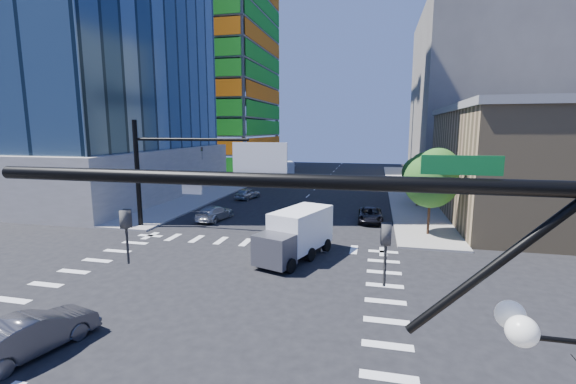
# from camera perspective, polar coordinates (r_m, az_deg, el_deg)

# --- Properties ---
(ground) EXTENTS (160.00, 160.00, 0.00)m
(ground) POSITION_cam_1_polar(r_m,az_deg,el_deg) (21.00, -11.94, -14.39)
(ground) COLOR black
(ground) RESTS_ON ground
(road_markings) EXTENTS (20.00, 20.00, 0.01)m
(road_markings) POSITION_cam_1_polar(r_m,az_deg,el_deg) (21.00, -11.94, -14.38)
(road_markings) COLOR silver
(road_markings) RESTS_ON ground
(sidewalk_ne) EXTENTS (5.00, 60.00, 0.15)m
(sidewalk_ne) POSITION_cam_1_polar(r_m,az_deg,el_deg) (58.12, 16.95, 0.66)
(sidewalk_ne) COLOR #9A9692
(sidewalk_ne) RESTS_ON ground
(sidewalk_nw) EXTENTS (5.00, 60.00, 0.15)m
(sidewalk_nw) POSITION_cam_1_polar(r_m,az_deg,el_deg) (61.60, -6.92, 1.47)
(sidewalk_nw) COLOR #9A9692
(sidewalk_nw) RESTS_ON ground
(construction_building) EXTENTS (25.16, 34.50, 70.60)m
(construction_building) POSITION_cam_1_polar(r_m,az_deg,el_deg) (88.49, -11.80, 19.66)
(construction_building) COLOR slate
(construction_building) RESTS_ON ground
(commercial_building) EXTENTS (20.50, 22.50, 10.60)m
(commercial_building) POSITION_cam_1_polar(r_m,az_deg,el_deg) (42.88, 35.89, 3.44)
(commercial_building) COLOR #967E57
(commercial_building) RESTS_ON ground
(bg_building_ne) EXTENTS (24.00, 30.00, 28.00)m
(bg_building_ne) POSITION_cam_1_polar(r_m,az_deg,el_deg) (74.97, 28.07, 12.52)
(bg_building_ne) COLOR #655E5B
(bg_building_ne) RESTS_ON ground
(signal_mast_se) EXTENTS (10.51, 2.48, 9.00)m
(signal_mast_se) POSITION_cam_1_polar(r_m,az_deg,el_deg) (7.14, 31.94, -20.18)
(signal_mast_se) COLOR black
(signal_mast_se) RESTS_ON sidewalk_se
(signal_mast_nw) EXTENTS (10.20, 0.40, 9.00)m
(signal_mast_nw) POSITION_cam_1_polar(r_m,az_deg,el_deg) (34.32, -19.40, 3.95)
(signal_mast_nw) COLOR black
(signal_mast_nw) RESTS_ON sidewalk_nw
(tree_south) EXTENTS (4.16, 4.16, 6.82)m
(tree_south) POSITION_cam_1_polar(r_m,az_deg,el_deg) (31.79, 20.68, 2.04)
(tree_south) COLOR #382316
(tree_south) RESTS_ON sidewalk_ne
(tree_north) EXTENTS (3.54, 3.52, 5.78)m
(tree_north) POSITION_cam_1_polar(r_m,az_deg,el_deg) (43.75, 18.97, 3.03)
(tree_north) COLOR #382316
(tree_north) RESTS_ON sidewalk_ne
(car_nb_far) EXTENTS (2.27, 4.66, 1.28)m
(car_nb_far) POSITION_cam_1_polar(r_m,az_deg,el_deg) (35.93, 12.10, -3.35)
(car_nb_far) COLOR black
(car_nb_far) RESTS_ON ground
(car_sb_near) EXTENTS (2.58, 4.86, 1.34)m
(car_sb_near) POSITION_cam_1_polar(r_m,az_deg,el_deg) (36.49, -10.79, -3.06)
(car_sb_near) COLOR silver
(car_sb_near) RESTS_ON ground
(car_sb_mid) EXTENTS (2.47, 4.15, 1.32)m
(car_sb_mid) POSITION_cam_1_polar(r_m,az_deg,el_deg) (46.96, -6.02, -0.22)
(car_sb_mid) COLOR #B1B5B9
(car_sb_mid) RESTS_ON ground
(car_sb_cross) EXTENTS (2.76, 4.91, 1.53)m
(car_sb_cross) POSITION_cam_1_polar(r_m,az_deg,el_deg) (18.17, -33.63, -17.06)
(car_sb_cross) COLOR #47464B
(car_sb_cross) RESTS_ON ground
(box_truck_near) EXTENTS (4.32, 6.45, 3.12)m
(box_truck_near) POSITION_cam_1_polar(r_m,az_deg,el_deg) (25.08, 0.85, -6.88)
(box_truck_near) COLOR black
(box_truck_near) RESTS_ON ground
(box_truck_far) EXTENTS (3.94, 5.93, 2.87)m
(box_truck_far) POSITION_cam_1_polar(r_m,az_deg,el_deg) (66.74, -0.26, 3.16)
(box_truck_far) COLOR black
(box_truck_far) RESTS_ON ground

